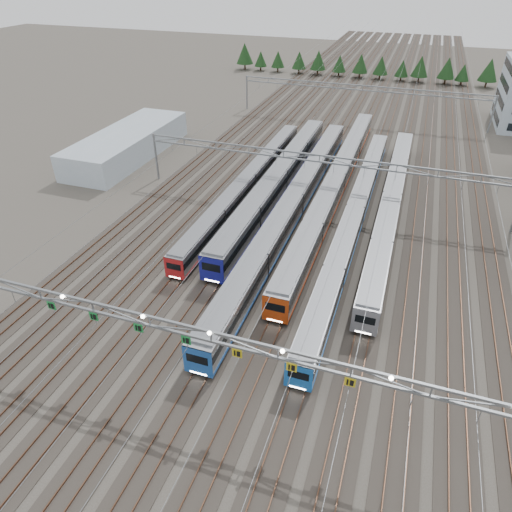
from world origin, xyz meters
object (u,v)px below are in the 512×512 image
(train_d, at_px, (336,183))
(gantry_far, at_px, (362,92))
(gantry_near, at_px, (210,339))
(train_b, at_px, (278,180))
(train_c, at_px, (293,204))
(train_f, at_px, (391,203))
(train_e, at_px, (354,215))
(gantry_mid, at_px, (319,164))
(west_shed, at_px, (128,144))
(train_a, at_px, (248,182))

(train_d, bearing_deg, gantry_far, 93.12)
(gantry_far, bearing_deg, gantry_near, -90.03)
(train_b, bearing_deg, train_c, -57.19)
(train_c, relative_size, train_d, 0.99)
(train_f, relative_size, gantry_near, 0.99)
(train_e, distance_m, gantry_mid, 10.03)
(gantry_near, bearing_deg, train_b, 99.18)
(train_c, bearing_deg, train_f, 21.22)
(train_f, bearing_deg, train_c, -158.78)
(train_e, xyz_separation_m, gantry_near, (-6.80, -34.18, 5.15))
(train_b, xyz_separation_m, train_e, (13.50, -7.30, -0.34))
(train_d, bearing_deg, train_b, -165.02)
(train_b, distance_m, train_e, 15.35)
(train_f, bearing_deg, gantry_mid, 178.05)
(train_d, xyz_separation_m, gantry_mid, (-2.25, -3.76, 4.26))
(train_e, height_order, gantry_mid, gantry_mid)
(west_shed, bearing_deg, train_c, -20.08)
(train_b, relative_size, gantry_near, 0.95)
(train_d, bearing_deg, train_f, -24.74)
(train_d, xyz_separation_m, train_e, (4.50, -9.70, -0.19))
(gantry_near, bearing_deg, train_c, 93.65)
(gantry_far, distance_m, west_shed, 53.88)
(train_d, bearing_deg, train_e, -65.12)
(train_d, relative_size, train_f, 1.19)
(train_e, bearing_deg, west_shed, 163.30)
(train_c, distance_m, train_e, 9.01)
(train_c, distance_m, gantry_mid, 7.40)
(gantry_near, height_order, gantry_mid, gantry_near)
(train_c, height_order, train_e, train_c)
(train_a, xyz_separation_m, train_f, (22.50, -0.19, 0.15))
(train_e, bearing_deg, gantry_mid, 138.65)
(train_b, relative_size, train_c, 0.81)
(train_b, relative_size, gantry_mid, 0.95)
(gantry_far, bearing_deg, train_e, -82.45)
(train_c, xyz_separation_m, train_e, (9.00, -0.32, -0.20))
(train_a, xyz_separation_m, gantry_near, (11.20, -39.93, 5.20))
(train_a, distance_m, train_d, 14.07)
(train_f, height_order, gantry_far, gantry_far)
(train_b, bearing_deg, train_a, -161.04)
(train_a, xyz_separation_m, gantry_mid, (11.25, 0.19, 4.50))
(gantry_near, xyz_separation_m, gantry_mid, (0.05, 40.12, -0.70))
(train_a, xyz_separation_m, west_shed, (-27.41, 7.88, 0.49))
(gantry_mid, height_order, gantry_far, same)
(west_shed, bearing_deg, gantry_mid, -11.24)
(train_f, relative_size, west_shed, 1.86)
(train_c, distance_m, west_shed, 38.77)
(train_a, relative_size, west_shed, 1.73)
(gantry_near, height_order, gantry_far, gantry_near)
(gantry_near, distance_m, gantry_far, 85.12)
(train_c, distance_m, train_d, 10.41)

